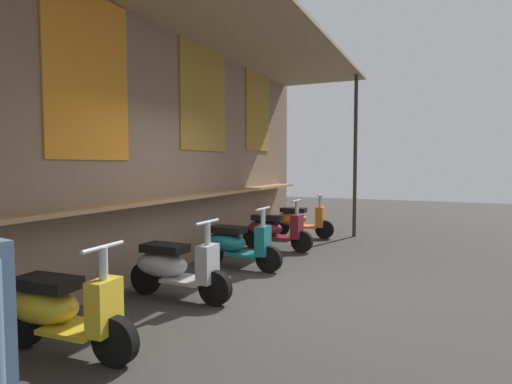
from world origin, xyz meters
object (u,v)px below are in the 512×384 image
at_px(scooter_teal, 234,244).
at_px(scooter_orange, 299,220).
at_px(scooter_yellow, 58,309).
at_px(scooter_maroon, 273,229).
at_px(scooter_silver, 173,266).

bearing_deg(scooter_teal, scooter_orange, 90.74).
distance_m(scooter_yellow, scooter_maroon, 4.82).
relative_size(scooter_maroon, scooter_orange, 1.00).
bearing_deg(scooter_teal, scooter_silver, -89.26).
xyz_separation_m(scooter_yellow, scooter_teal, (3.24, 0.00, 0.00)).
distance_m(scooter_yellow, scooter_teal, 3.24).
relative_size(scooter_yellow, scooter_teal, 1.00).
height_order(scooter_yellow, scooter_maroon, same).
xyz_separation_m(scooter_yellow, scooter_silver, (1.64, 0.00, 0.00)).
distance_m(scooter_yellow, scooter_orange, 6.35).
bearing_deg(scooter_orange, scooter_silver, -93.12).
xyz_separation_m(scooter_maroon, scooter_orange, (1.53, -0.00, 0.00)).
bearing_deg(scooter_maroon, scooter_silver, -87.66).
bearing_deg(scooter_orange, scooter_teal, -93.12).
bearing_deg(scooter_maroon, scooter_orange, 92.34).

